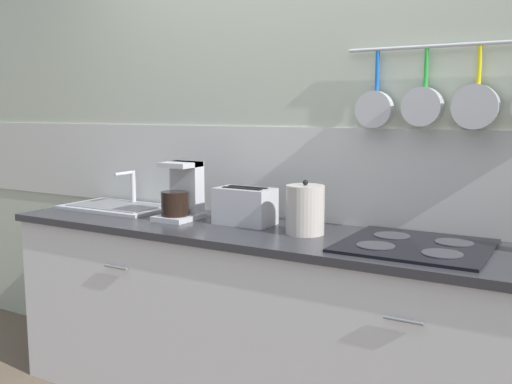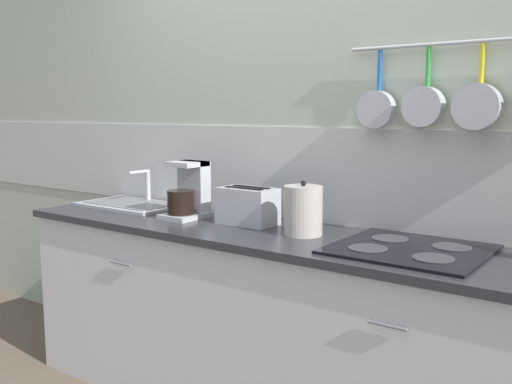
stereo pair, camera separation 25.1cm
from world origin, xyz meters
name	(u,v)px [view 2 (the right image)]	position (x,y,z in m)	size (l,w,h in m)	color
wall_back	(313,141)	(0.00, 0.34, 1.27)	(7.20, 0.16, 2.60)	#B2BCA8
cabinet_base	(272,331)	(0.00, 0.00, 0.43)	(2.69, 0.57, 0.85)	silver
countertop	(272,236)	(0.00, 0.00, 0.87)	(2.73, 0.60, 0.03)	#2D2D33
sink_basin	(132,203)	(-1.03, 0.11, 0.90)	(0.58, 0.35, 0.20)	#B7BABF
coffee_maker	(188,194)	(-0.53, 0.04, 1.00)	(0.18, 0.22, 0.28)	#B7BABF
toaster	(248,206)	(-0.19, 0.08, 0.97)	(0.29, 0.16, 0.18)	#B7BABF
kettle	(303,210)	(0.14, 0.03, 0.99)	(0.17, 0.17, 0.24)	beige
cooktop	(410,249)	(0.62, 0.02, 0.89)	(0.56, 0.52, 0.01)	black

